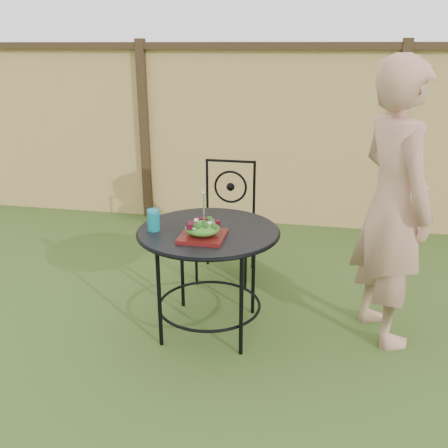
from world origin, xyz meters
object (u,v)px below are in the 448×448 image
at_px(patio_table, 209,249).
at_px(salad_plate, 203,236).
at_px(patio_chair, 227,217).
at_px(diner, 393,206).

relative_size(patio_table, salad_plate, 3.42).
height_order(patio_chair, diner, diner).
distance_m(patio_chair, diner, 1.44).
relative_size(diner, salad_plate, 6.67).
height_order(patio_table, diner, diner).
bearing_deg(patio_table, patio_chair, 93.28).
bearing_deg(patio_chair, patio_table, -86.72).
distance_m(diner, salad_plate, 1.20).
xyz_separation_m(patio_chair, salad_plate, (0.05, -1.04, 0.23)).
distance_m(patio_table, patio_chair, 0.89).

